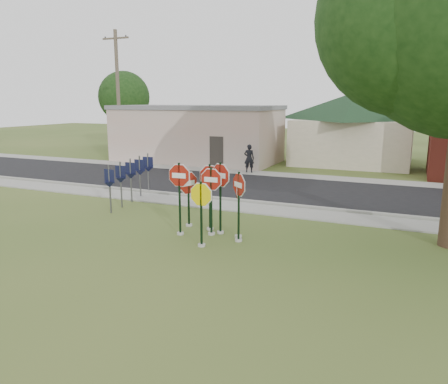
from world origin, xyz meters
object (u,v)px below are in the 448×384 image
at_px(stop_sign_yellow, 201,206).
at_px(pedestrian, 249,158).
at_px(stop_sign_center, 211,192).
at_px(utility_pole_near, 118,95).
at_px(stop_sign_left, 179,188).

distance_m(stop_sign_yellow, pedestrian, 14.47).
bearing_deg(stop_sign_center, utility_pole_near, 135.73).
bearing_deg(stop_sign_left, stop_sign_yellow, -33.61).
relative_size(stop_sign_center, utility_pole_near, 0.26).
relative_size(stop_sign_yellow, stop_sign_left, 0.84).
distance_m(stop_sign_left, pedestrian, 13.41).
bearing_deg(stop_sign_left, pedestrian, 100.46).
relative_size(stop_sign_center, stop_sign_left, 0.94).
xyz_separation_m(stop_sign_center, pedestrian, (-3.42, 12.75, -0.56)).
height_order(stop_sign_yellow, utility_pole_near, utility_pole_near).
xyz_separation_m(stop_sign_left, utility_pole_near, (-13.06, 14.12, 3.34)).
height_order(stop_sign_center, stop_sign_left, stop_sign_left).
bearing_deg(stop_sign_yellow, pedestrian, 104.68).
bearing_deg(stop_sign_yellow, utility_pole_near, 133.74).
relative_size(stop_sign_yellow, pedestrian, 1.23).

